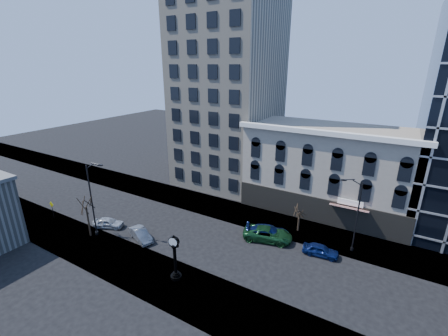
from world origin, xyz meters
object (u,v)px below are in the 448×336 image
Objects in this scene: street_clock at (175,259)px; car_near_b at (141,235)px; car_near_a at (108,223)px; warning_sign at (52,207)px; street_lamp_near at (93,181)px.

street_clock reaches higher than car_near_b.
car_near_a is at bearing 154.48° from street_clock.
warning_sign is 0.65× the size of car_near_a.
street_clock is at bearing -2.32° from warning_sign.
car_near_b is (13.90, 2.36, -1.18)m from warning_sign.
street_lamp_near reaches higher than warning_sign.
street_clock is 22.04m from warning_sign.
car_near_a is 0.95× the size of car_near_b.
street_lamp_near is 2.48× the size of car_near_a.
car_near_b is (-8.12, 3.35, -1.63)m from street_clock.
street_lamp_near is 7.04m from car_near_a.
street_clock is 14.29m from car_near_a.
car_near_a is (-13.80, 3.30, -1.64)m from street_clock.
street_clock is at bearing -127.27° from car_near_a.
street_lamp_near is 10.75m from warning_sign.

